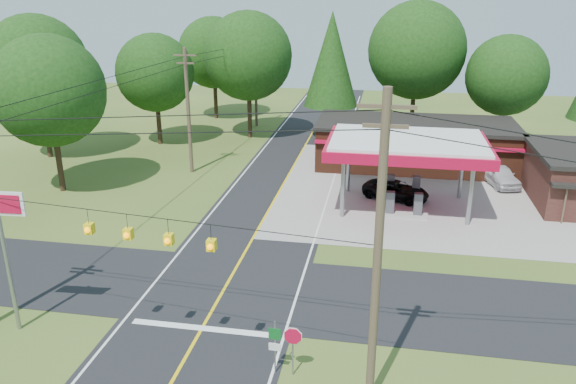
% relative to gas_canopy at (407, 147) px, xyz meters
% --- Properties ---
extents(ground, '(120.00, 120.00, 0.00)m').
position_rel_gas_canopy_xyz_m(ground, '(-9.00, -13.00, -4.27)').
color(ground, '#3A551E').
rests_on(ground, ground).
extents(main_highway, '(8.00, 120.00, 0.02)m').
position_rel_gas_canopy_xyz_m(main_highway, '(-9.00, -13.00, -4.26)').
color(main_highway, black).
rests_on(main_highway, ground).
extents(cross_road, '(70.00, 7.00, 0.02)m').
position_rel_gas_canopy_xyz_m(cross_road, '(-9.00, -13.00, -4.25)').
color(cross_road, black).
rests_on(cross_road, ground).
extents(lane_center_yellow, '(0.15, 110.00, 0.00)m').
position_rel_gas_canopy_xyz_m(lane_center_yellow, '(-9.00, -13.00, -4.24)').
color(lane_center_yellow, yellow).
rests_on(lane_center_yellow, main_highway).
extents(gas_canopy, '(10.60, 7.40, 4.88)m').
position_rel_gas_canopy_xyz_m(gas_canopy, '(0.00, 0.00, 0.00)').
color(gas_canopy, gray).
rests_on(gas_canopy, ground).
extents(convenience_store, '(16.40, 7.55, 3.80)m').
position_rel_gas_canopy_xyz_m(convenience_store, '(1.00, 9.98, -2.35)').
color(convenience_store, '#562918').
rests_on(convenience_store, ground).
extents(utility_pole_near_right, '(1.80, 0.30, 11.50)m').
position_rel_gas_canopy_xyz_m(utility_pole_near_right, '(-1.50, -20.00, 1.69)').
color(utility_pole_near_right, '#473828').
rests_on(utility_pole_near_right, ground).
extents(utility_pole_far_left, '(1.80, 0.30, 10.00)m').
position_rel_gas_canopy_xyz_m(utility_pole_far_left, '(-17.00, 5.00, 0.93)').
color(utility_pole_far_left, '#473828').
rests_on(utility_pole_far_left, ground).
extents(utility_pole_north, '(0.30, 0.30, 9.50)m').
position_rel_gas_canopy_xyz_m(utility_pole_north, '(-15.50, 22.00, 0.48)').
color(utility_pole_north, '#473828').
rests_on(utility_pole_north, ground).
extents(overhead_beacons, '(17.04, 2.04, 1.03)m').
position_rel_gas_canopy_xyz_m(overhead_beacons, '(-10.00, -19.00, 1.95)').
color(overhead_beacons, black).
rests_on(overhead_beacons, ground).
extents(treeline_backdrop, '(70.27, 51.59, 13.30)m').
position_rel_gas_canopy_xyz_m(treeline_backdrop, '(-8.18, 11.01, 3.22)').
color(treeline_backdrop, '#332316').
rests_on(treeline_backdrop, ground).
extents(suv_car, '(5.95, 5.95, 1.29)m').
position_rel_gas_canopy_xyz_m(suv_car, '(-0.50, 1.50, -3.62)').
color(suv_car, black).
rests_on(suv_car, ground).
extents(sedan_car, '(5.61, 5.61, 1.56)m').
position_rel_gas_canopy_xyz_m(sedan_car, '(7.33, 6.08, -3.49)').
color(sedan_car, silver).
rests_on(sedan_car, ground).
extents(big_stop_sign, '(2.45, 0.27, 6.59)m').
position_rel_gas_canopy_xyz_m(big_stop_sign, '(-17.00, -18.01, 0.61)').
color(big_stop_sign, gray).
rests_on(big_stop_sign, ground).
extents(octagonal_stop_sign, '(0.76, 0.09, 2.16)m').
position_rel_gas_canopy_xyz_m(octagonal_stop_sign, '(-4.50, -19.01, -2.67)').
color(octagonal_stop_sign, gray).
rests_on(octagonal_stop_sign, ground).
extents(route_sign_post, '(0.48, 0.10, 2.35)m').
position_rel_gas_canopy_xyz_m(route_sign_post, '(-5.20, -19.02, -2.86)').
color(route_sign_post, gray).
rests_on(route_sign_post, ground).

